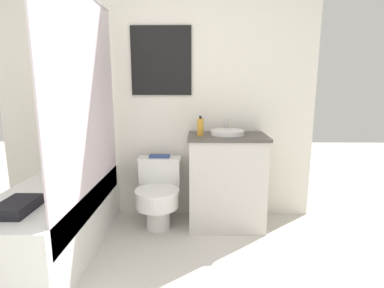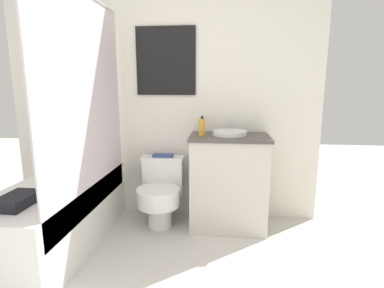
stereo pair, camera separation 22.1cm
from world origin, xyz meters
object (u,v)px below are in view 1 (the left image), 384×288
Objects in this scene: soap_bottle at (200,127)px; book_on_tank at (160,156)px; toilet at (158,192)px; sink at (227,132)px.

soap_bottle is 0.91× the size of book_on_tank.
book_on_tank reaches higher than toilet.
sink is (0.63, 0.04, 0.56)m from toilet.
soap_bottle is (-0.25, -0.05, 0.06)m from sink.
book_on_tank is at bearing 90.00° from toilet.
toilet is 0.73m from soap_bottle.
book_on_tank is (-0.39, 0.14, -0.30)m from soap_bottle.
soap_bottle is at bearing -20.44° from book_on_tank.
soap_bottle reaches higher than toilet.
book_on_tank is at bearing 171.76° from sink.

